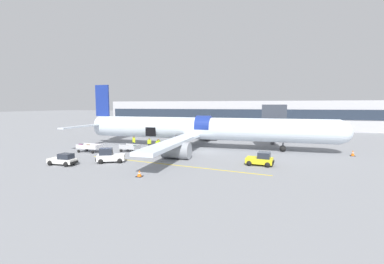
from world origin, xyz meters
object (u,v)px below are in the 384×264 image
at_px(ground_crew_loader_a, 134,142).
at_px(baggage_tug_mid, 63,160).
at_px(baggage_cart_empty, 90,148).
at_px(ground_crew_driver, 149,143).
at_px(baggage_tug_rear, 261,159).
at_px(baggage_cart_loading, 131,148).
at_px(baggage_cart_queued, 149,152).
at_px(ground_crew_loader_b, 158,145).
at_px(airplane, 201,129).
at_px(ground_crew_supervisor, 159,144).
at_px(baggage_tug_lead, 110,156).

bearing_deg(ground_crew_loader_a, baggage_tug_mid, -97.87).
relative_size(baggage_cart_empty, ground_crew_driver, 2.57).
height_order(baggage_tug_rear, baggage_cart_empty, baggage_tug_rear).
distance_m(baggage_tug_mid, baggage_cart_loading, 9.89).
bearing_deg(baggage_cart_loading, baggage_cart_queued, -25.42).
xyz_separation_m(baggage_tug_rear, ground_crew_loader_b, (-14.33, 4.62, 0.27)).
xyz_separation_m(airplane, baggage_tug_rear, (9.25, -9.38, -2.25)).
relative_size(baggage_cart_loading, ground_crew_supervisor, 2.34).
relative_size(baggage_tug_mid, ground_crew_supervisor, 2.07).
height_order(airplane, baggage_tug_mid, airplane).
distance_m(baggage_tug_lead, baggage_cart_empty, 8.21).
relative_size(baggage_cart_loading, ground_crew_loader_a, 2.00).
height_order(baggage_tug_mid, ground_crew_loader_b, ground_crew_loader_b).
relative_size(ground_crew_driver, ground_crew_supervisor, 1.06).
height_order(ground_crew_loader_b, ground_crew_supervisor, ground_crew_loader_b).
relative_size(baggage_tug_rear, ground_crew_loader_a, 1.69).
height_order(baggage_tug_mid, baggage_cart_queued, baggage_tug_mid).
height_order(baggage_tug_rear, baggage_cart_queued, baggage_tug_rear).
height_order(baggage_cart_loading, ground_crew_loader_a, ground_crew_loader_a).
height_order(baggage_tug_rear, ground_crew_loader_b, ground_crew_loader_b).
relative_size(baggage_tug_lead, baggage_tug_rear, 1.09).
height_order(baggage_cart_empty, ground_crew_supervisor, ground_crew_supervisor).
bearing_deg(ground_crew_driver, baggage_tug_mid, -110.07).
height_order(airplane, baggage_tug_rear, airplane).
bearing_deg(baggage_tug_lead, ground_crew_supervisor, 79.62).
bearing_deg(baggage_cart_queued, baggage_cart_loading, 154.58).
distance_m(baggage_tug_rear, baggage_cart_loading, 18.23).
relative_size(airplane, baggage_tug_lead, 12.09).
bearing_deg(ground_crew_driver, baggage_cart_loading, -119.70).
height_order(baggage_tug_lead, ground_crew_loader_a, ground_crew_loader_a).
bearing_deg(baggage_tug_rear, baggage_tug_lead, -168.03).
bearing_deg(ground_crew_supervisor, airplane, 28.94).
relative_size(ground_crew_loader_a, ground_crew_driver, 1.10).
bearing_deg(baggage_tug_rear, baggage_cart_loading, 169.45).
distance_m(baggage_tug_rear, ground_crew_loader_a, 20.12).
bearing_deg(airplane, ground_crew_loader_b, -136.92).
bearing_deg(baggage_cart_loading, ground_crew_loader_a, 111.37).
relative_size(airplane, baggage_cart_loading, 11.10).
bearing_deg(baggage_cart_empty, ground_crew_driver, 34.29).
xyz_separation_m(baggage_cart_empty, ground_crew_supervisor, (8.39, 4.89, 0.24)).
relative_size(baggage_cart_queued, ground_crew_loader_b, 2.24).
bearing_deg(baggage_cart_queued, baggage_tug_rear, -6.44).
distance_m(baggage_tug_mid, baggage_cart_empty, 7.87).
bearing_deg(ground_crew_supervisor, baggage_tug_rear, -22.79).
bearing_deg(ground_crew_supervisor, ground_crew_driver, -173.26).
xyz_separation_m(baggage_tug_rear, baggage_cart_empty, (-23.28, 1.36, -0.06)).
height_order(baggage_tug_rear, ground_crew_driver, ground_crew_driver).
distance_m(baggage_tug_lead, baggage_cart_queued, 5.68).
height_order(baggage_tug_lead, baggage_cart_queued, baggage_tug_lead).
bearing_deg(airplane, baggage_cart_empty, -150.27).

